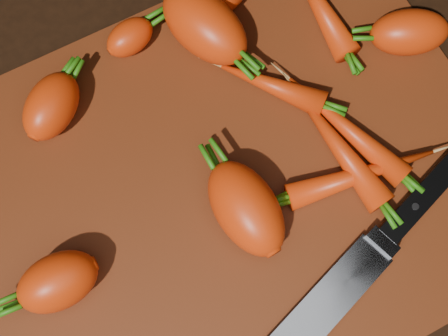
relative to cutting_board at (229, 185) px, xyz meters
name	(u,v)px	position (x,y,z in m)	size (l,w,h in m)	color
ground	(229,188)	(0.00, 0.00, -0.01)	(2.00, 2.00, 0.01)	black
cutting_board	(229,185)	(0.00, 0.00, 0.00)	(0.50, 0.40, 0.01)	#632910
carrot_0	(51,106)	(-0.11, 0.14, 0.03)	(0.07, 0.04, 0.04)	red
carrot_1	(58,282)	(-0.17, -0.02, 0.03)	(0.07, 0.05, 0.05)	red
carrot_2	(205,25)	(0.05, 0.14, 0.03)	(0.10, 0.06, 0.06)	red
carrot_3	(246,208)	(0.00, -0.03, 0.03)	(0.09, 0.05, 0.05)	red
carrot_5	(130,37)	(-0.02, 0.17, 0.02)	(0.05, 0.03, 0.03)	red
carrot_6	(409,32)	(0.22, 0.05, 0.03)	(0.08, 0.04, 0.04)	red
carrot_7	(317,1)	(0.16, 0.12, 0.02)	(0.13, 0.03, 0.03)	red
carrot_8	(361,175)	(0.11, -0.05, 0.02)	(0.14, 0.02, 0.02)	red
carrot_9	(272,86)	(0.08, 0.06, 0.02)	(0.10, 0.03, 0.03)	red
carrot_10	(345,127)	(0.12, -0.01, 0.02)	(0.14, 0.02, 0.02)	red
carrot_11	(339,147)	(0.10, -0.02, 0.02)	(0.13, 0.03, 0.03)	red
knife	(321,311)	(0.02, -0.14, 0.01)	(0.30, 0.12, 0.02)	gray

